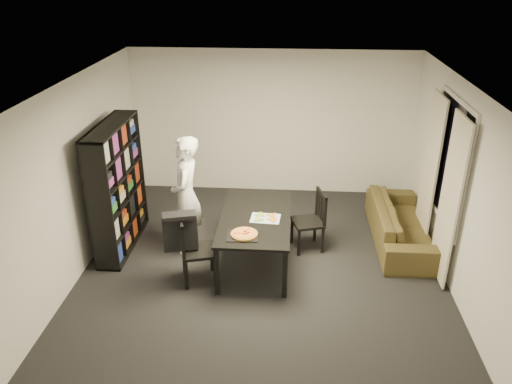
# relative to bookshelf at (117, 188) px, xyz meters

# --- Properties ---
(room) EXTENTS (5.01, 5.51, 2.61)m
(room) POSITION_rel_bookshelf_xyz_m (2.16, -0.60, 0.35)
(room) COLOR black
(room) RESTS_ON ground
(window_pane) EXTENTS (0.02, 1.40, 1.60)m
(window_pane) POSITION_rel_bookshelf_xyz_m (4.64, -0.00, 0.55)
(window_pane) COLOR black
(window_pane) RESTS_ON room
(window_frame) EXTENTS (0.03, 1.52, 1.72)m
(window_frame) POSITION_rel_bookshelf_xyz_m (4.64, -0.00, 0.55)
(window_frame) COLOR white
(window_frame) RESTS_ON room
(curtain_left) EXTENTS (0.03, 0.70, 2.25)m
(curtain_left) POSITION_rel_bookshelf_xyz_m (4.56, -0.52, 0.20)
(curtain_left) COLOR beige
(curtain_left) RESTS_ON room
(curtain_right) EXTENTS (0.03, 0.70, 2.25)m
(curtain_right) POSITION_rel_bookshelf_xyz_m (4.56, 0.52, 0.20)
(curtain_right) COLOR beige
(curtain_right) RESTS_ON room
(bookshelf) EXTENTS (0.35, 1.50, 1.90)m
(bookshelf) POSITION_rel_bookshelf_xyz_m (0.00, 0.00, 0.00)
(bookshelf) COLOR black
(bookshelf) RESTS_ON room
(dining_table) EXTENTS (0.97, 1.74, 0.73)m
(dining_table) POSITION_rel_bookshelf_xyz_m (2.04, -0.32, -0.29)
(dining_table) COLOR black
(dining_table) RESTS_ON room
(chair_left) EXTENTS (0.55, 0.55, 0.96)m
(chair_left) POSITION_rel_bookshelf_xyz_m (1.23, -0.87, -0.40)
(chair_left) COLOR black
(chair_left) RESTS_ON room
(chair_right) EXTENTS (0.53, 0.53, 0.92)m
(chair_right) POSITION_rel_bookshelf_xyz_m (2.87, 0.12, -0.43)
(chair_right) COLOR black
(chair_right) RESTS_ON room
(draped_jacket) EXTENTS (0.46, 0.29, 0.53)m
(draped_jacket) POSITION_rel_bookshelf_xyz_m (1.11, -0.90, -0.16)
(draped_jacket) COLOR black
(draped_jacket) RESTS_ON chair_left
(person) EXTENTS (0.48, 0.68, 1.78)m
(person) POSITION_rel_bookshelf_xyz_m (1.03, -0.08, -0.06)
(person) COLOR white
(person) RESTS_ON room
(baking_tray) EXTENTS (0.42, 0.34, 0.01)m
(baking_tray) POSITION_rel_bookshelf_xyz_m (1.91, -0.87, -0.22)
(baking_tray) COLOR black
(baking_tray) RESTS_ON dining_table
(pepperoni_pizza) EXTENTS (0.35, 0.35, 0.03)m
(pepperoni_pizza) POSITION_rel_bookshelf_xyz_m (1.93, -0.86, -0.20)
(pepperoni_pizza) COLOR olive
(pepperoni_pizza) RESTS_ON dining_table
(kitchen_towel) EXTENTS (0.42, 0.33, 0.01)m
(kitchen_towel) POSITION_rel_bookshelf_xyz_m (2.18, -0.38, -0.22)
(kitchen_towel) COLOR silver
(kitchen_towel) RESTS_ON dining_table
(pizza_slices) EXTENTS (0.39, 0.34, 0.01)m
(pizza_slices) POSITION_rel_bookshelf_xyz_m (2.18, -0.37, -0.21)
(pizza_slices) COLOR gold
(pizza_slices) RESTS_ON dining_table
(sofa) EXTENTS (0.80, 2.04, 0.60)m
(sofa) POSITION_rel_bookshelf_xyz_m (4.21, 0.40, -0.65)
(sofa) COLOR #41351A
(sofa) RESTS_ON room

